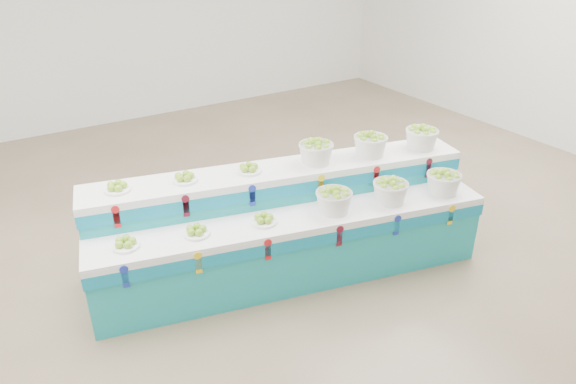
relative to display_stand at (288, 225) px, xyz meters
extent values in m
plane|color=brown|center=(0.24, 0.33, -0.51)|extent=(10.00, 10.00, 0.00)
plane|color=silver|center=(0.24, 5.33, 1.49)|extent=(10.00, 0.00, 10.00)
cylinder|color=white|center=(-1.53, 0.12, 0.26)|extent=(0.28, 0.28, 0.09)
cylinder|color=white|center=(-0.95, -0.02, 0.26)|extent=(0.28, 0.28, 0.09)
cylinder|color=white|center=(-0.36, -0.16, 0.26)|extent=(0.28, 0.28, 0.09)
cylinder|color=white|center=(-1.42, 0.57, 0.56)|extent=(0.28, 0.28, 0.09)
cylinder|color=white|center=(-0.84, 0.44, 0.56)|extent=(0.28, 0.28, 0.09)
cylinder|color=white|center=(-0.25, 0.30, 0.56)|extent=(0.28, 0.28, 0.09)
camera|label=1|loc=(-2.37, -3.75, 2.64)|focal=33.00mm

